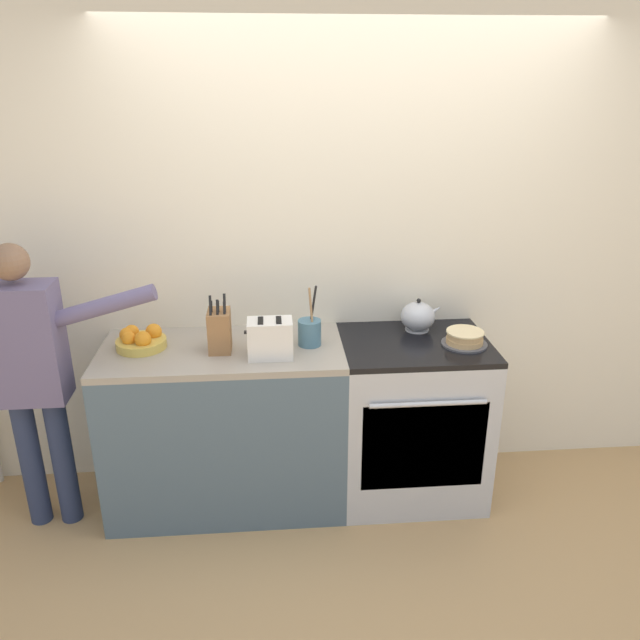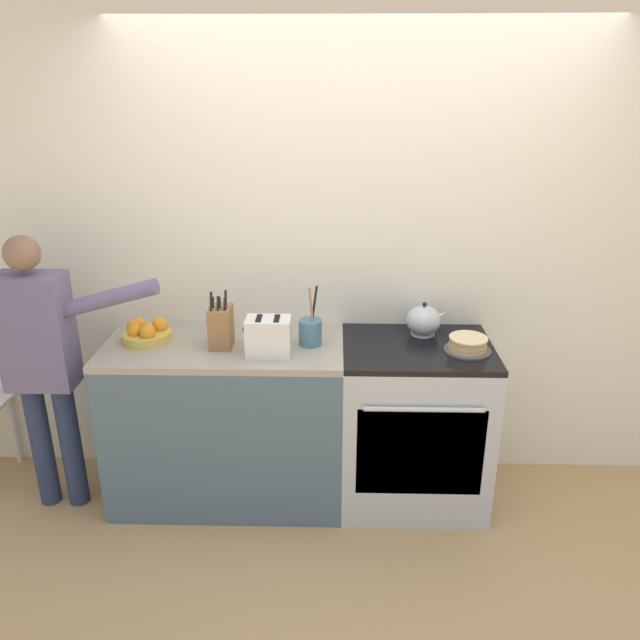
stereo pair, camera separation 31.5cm
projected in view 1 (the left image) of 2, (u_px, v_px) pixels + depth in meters
The scene contains 11 objects.
ground_plane at pixel (361, 525), 3.31m from camera, with size 16.00×16.00×0.00m, color tan.
wall_back at pixel (350, 257), 3.42m from camera, with size 8.00×0.04×2.60m.
counter_cabinet at pixel (226, 426), 3.37m from camera, with size 1.25×0.61×0.92m.
stove_range at pixel (411, 418), 3.44m from camera, with size 0.78×0.64×0.92m.
layer_cake at pixel (465, 338), 3.23m from camera, with size 0.24×0.24×0.08m.
tea_kettle at pixel (418, 317), 3.40m from camera, with size 0.23×0.19×0.18m.
knife_block at pixel (220, 330), 3.14m from camera, with size 0.11×0.15×0.31m.
utensil_crock at pixel (310, 332), 3.21m from camera, with size 0.12×0.12×0.32m.
fruit_bowl at pixel (140, 340), 3.19m from camera, with size 0.25×0.25×0.11m.
toaster at pixel (270, 339), 3.07m from camera, with size 0.24×0.14×0.20m.
person_baker at pixel (31, 367), 3.03m from camera, with size 0.90×0.20×1.52m.
Camera 1 is at (-0.44, -2.65, 2.22)m, focal length 35.00 mm.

